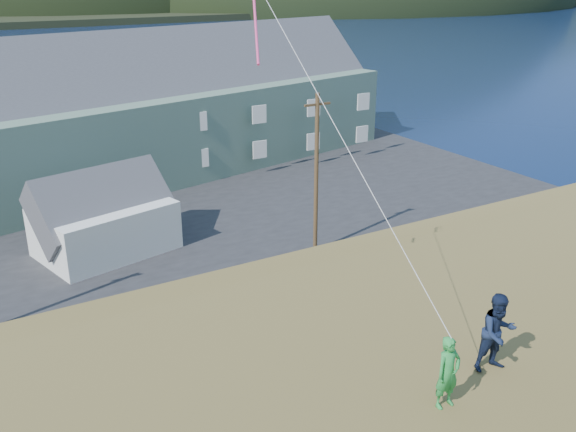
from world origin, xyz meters
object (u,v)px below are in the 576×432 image
object	(u,v)px
shed_white	(104,215)
kite_flyer_green	(448,373)
kite_flyer_navy	(498,333)
lodge	(172,105)

from	to	relation	value
shed_white	kite_flyer_green	size ratio (longest dim) A/B	5.53
shed_white	kite_flyer_green	bearing A→B (deg)	-103.57
kite_flyer_green	kite_flyer_navy	world-z (taller)	kite_flyer_navy
lodge	shed_white	size ratio (longest dim) A/B	4.69
shed_white	kite_flyer_navy	bearing A→B (deg)	-99.70
lodge	kite_flyer_navy	size ratio (longest dim) A/B	22.19
lodge	shed_white	world-z (taller)	lodge
shed_white	kite_flyer_green	xyz separation A→B (m)	(-0.17, -27.01, 5.65)
lodge	shed_white	distance (m)	17.53
kite_flyer_navy	lodge	bearing A→B (deg)	89.60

